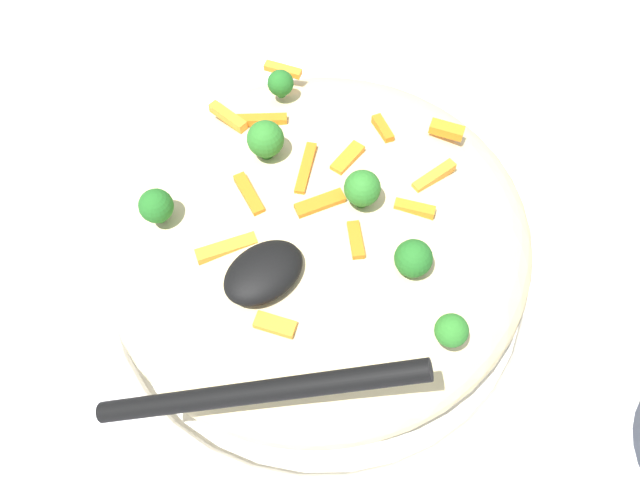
# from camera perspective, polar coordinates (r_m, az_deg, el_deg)

# --- Properties ---
(ground_plane) EXTENTS (2.40, 2.40, 0.00)m
(ground_plane) POSITION_cam_1_polar(r_m,az_deg,el_deg) (0.56, 0.00, -3.74)
(ground_plane) COLOR silver
(serving_bowl) EXTENTS (0.36, 0.36, 0.04)m
(serving_bowl) POSITION_cam_1_polar(r_m,az_deg,el_deg) (0.54, 0.00, -2.72)
(serving_bowl) COLOR white
(serving_bowl) RESTS_ON ground_plane
(pasta_mound) EXTENTS (0.32, 0.31, 0.09)m
(pasta_mound) POSITION_cam_1_polar(r_m,az_deg,el_deg) (0.49, 0.00, 0.30)
(pasta_mound) COLOR beige
(pasta_mound) RESTS_ON serving_bowl
(carrot_piece_0) EXTENTS (0.03, 0.03, 0.01)m
(carrot_piece_0) POSITION_cam_1_polar(r_m,az_deg,el_deg) (0.51, -5.02, 10.22)
(carrot_piece_0) COLOR orange
(carrot_piece_0) RESTS_ON pasta_mound
(carrot_piece_1) EXTENTS (0.04, 0.01, 0.01)m
(carrot_piece_1) POSITION_cam_1_polar(r_m,az_deg,el_deg) (0.48, 9.73, 5.37)
(carrot_piece_1) COLOR orange
(carrot_piece_1) RESTS_ON pasta_mound
(carrot_piece_2) EXTENTS (0.04, 0.02, 0.01)m
(carrot_piece_2) POSITION_cam_1_polar(r_m,az_deg,el_deg) (0.46, -0.24, 3.48)
(carrot_piece_2) COLOR orange
(carrot_piece_2) RESTS_ON pasta_mound
(carrot_piece_3) EXTENTS (0.02, 0.04, 0.01)m
(carrot_piece_3) POSITION_cam_1_polar(r_m,az_deg,el_deg) (0.46, -6.09, 3.86)
(carrot_piece_3) COLOR orange
(carrot_piece_3) RESTS_ON pasta_mound
(carrot_piece_4) EXTENTS (0.02, 0.03, 0.01)m
(carrot_piece_4) POSITION_cam_1_polar(r_m,az_deg,el_deg) (0.55, -3.20, 14.38)
(carrot_piece_4) COLOR orange
(carrot_piece_4) RESTS_ON pasta_mound
(carrot_piece_5) EXTENTS (0.02, 0.03, 0.01)m
(carrot_piece_5) POSITION_cam_1_polar(r_m,az_deg,el_deg) (0.46, 8.09, 2.66)
(carrot_piece_5) COLOR orange
(carrot_piece_5) RESTS_ON pasta_mound
(carrot_piece_6) EXTENTS (0.04, 0.03, 0.01)m
(carrot_piece_6) POSITION_cam_1_polar(r_m,az_deg,el_deg) (0.47, -1.24, 6.13)
(carrot_piece_6) COLOR orange
(carrot_piece_6) RESTS_ON pasta_mound
(carrot_piece_7) EXTENTS (0.02, 0.03, 0.01)m
(carrot_piece_7) POSITION_cam_1_polar(r_m,az_deg,el_deg) (0.51, 10.82, 9.28)
(carrot_piece_7) COLOR orange
(carrot_piece_7) RESTS_ON pasta_mound
(carrot_piece_8) EXTENTS (0.04, 0.02, 0.01)m
(carrot_piece_8) POSITION_cam_1_polar(r_m,az_deg,el_deg) (0.45, -8.03, -0.69)
(carrot_piece_8) COLOR orange
(carrot_piece_8) RESTS_ON pasta_mound
(carrot_piece_9) EXTENTS (0.01, 0.03, 0.01)m
(carrot_piece_9) POSITION_cam_1_polar(r_m,az_deg,el_deg) (0.50, 5.39, 9.44)
(carrot_piece_9) COLOR orange
(carrot_piece_9) RESTS_ON pasta_mound
(carrot_piece_10) EXTENTS (0.02, 0.03, 0.01)m
(carrot_piece_10) POSITION_cam_1_polar(r_m,az_deg,el_deg) (0.44, 3.07, -0.04)
(carrot_piece_10) COLOR orange
(carrot_piece_10) RESTS_ON pasta_mound
(carrot_piece_11) EXTENTS (0.02, 0.03, 0.01)m
(carrot_piece_11) POSITION_cam_1_polar(r_m,az_deg,el_deg) (0.42, -3.88, -7.25)
(carrot_piece_11) COLOR orange
(carrot_piece_11) RESTS_ON pasta_mound
(carrot_piece_12) EXTENTS (0.01, 0.03, 0.01)m
(carrot_piece_12) POSITION_cam_1_polar(r_m,az_deg,el_deg) (0.51, -7.90, 10.43)
(carrot_piece_12) COLOR orange
(carrot_piece_12) RESTS_ON pasta_mound
(carrot_piece_13) EXTENTS (0.03, 0.02, 0.01)m
(carrot_piece_13) POSITION_cam_1_polar(r_m,az_deg,el_deg) (0.48, 2.37, 6.99)
(carrot_piece_13) COLOR orange
(carrot_piece_13) RESTS_ON pasta_mound
(broccoli_floret_0) EXTENTS (0.03, 0.03, 0.03)m
(broccoli_floret_0) POSITION_cam_1_polar(r_m,az_deg,el_deg) (0.47, -5.07, 8.35)
(broccoli_floret_0) COLOR #296820
(broccoli_floret_0) RESTS_ON pasta_mound
(broccoli_floret_1) EXTENTS (0.02, 0.02, 0.03)m
(broccoli_floret_1) POSITION_cam_1_polar(r_m,az_deg,el_deg) (0.44, 3.64, 4.40)
(broccoli_floret_1) COLOR #296820
(broccoli_floret_1) RESTS_ON pasta_mound
(broccoli_floret_2) EXTENTS (0.02, 0.02, 0.02)m
(broccoli_floret_2) POSITION_cam_1_polar(r_m,az_deg,el_deg) (0.52, -3.40, 13.26)
(broccoli_floret_2) COLOR #205B1C
(broccoli_floret_2) RESTS_ON pasta_mound
(broccoli_floret_3) EXTENTS (0.02, 0.02, 0.02)m
(broccoli_floret_3) POSITION_cam_1_polar(r_m,az_deg,el_deg) (0.41, 11.37, -7.48)
(broccoli_floret_3) COLOR #296820
(broccoli_floret_3) RESTS_ON pasta_mound
(broccoli_floret_4) EXTENTS (0.02, 0.02, 0.03)m
(broccoli_floret_4) POSITION_cam_1_polar(r_m,az_deg,el_deg) (0.46, -13.86, 2.83)
(broccoli_floret_4) COLOR #205B1C
(broccoli_floret_4) RESTS_ON pasta_mound
(broccoli_floret_5) EXTENTS (0.03, 0.03, 0.03)m
(broccoli_floret_5) POSITION_cam_1_polar(r_m,az_deg,el_deg) (0.43, 8.01, -1.59)
(broccoli_floret_5) COLOR #205B1C
(broccoli_floret_5) RESTS_ON pasta_mound
(serving_spoon) EXTENTS (0.16, 0.15, 0.08)m
(serving_spoon) POSITION_cam_1_polar(r_m,az_deg,el_deg) (0.40, -5.17, -6.47)
(serving_spoon) COLOR black
(serving_spoon) RESTS_ON pasta_mound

